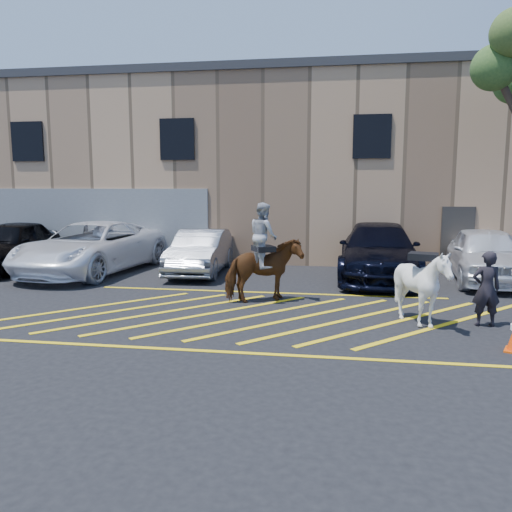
# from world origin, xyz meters

# --- Properties ---
(ground) EXTENTS (90.00, 90.00, 0.00)m
(ground) POSITION_xyz_m (0.00, 0.00, 0.00)
(ground) COLOR black
(ground) RESTS_ON ground
(car_black_suv) EXTENTS (2.63, 5.25, 1.72)m
(car_black_suv) POSITION_xyz_m (-9.41, 4.64, 0.86)
(car_black_suv) COLOR black
(car_black_suv) RESTS_ON ground
(car_white_pickup) EXTENTS (3.56, 6.46, 1.71)m
(car_white_pickup) POSITION_xyz_m (-6.26, 4.46, 0.86)
(car_white_pickup) COLOR white
(car_white_pickup) RESTS_ON ground
(car_silver_sedan) EXTENTS (1.71, 4.46, 1.45)m
(car_silver_sedan) POSITION_xyz_m (-2.61, 4.93, 0.72)
(car_silver_sedan) COLOR gray
(car_silver_sedan) RESTS_ON ground
(car_blue_suv) EXTENTS (2.68, 6.00, 1.71)m
(car_blue_suv) POSITION_xyz_m (3.17, 4.97, 0.86)
(car_blue_suv) COLOR black
(car_blue_suv) RESTS_ON ground
(car_white_suv) EXTENTS (2.47, 5.07, 1.67)m
(car_white_suv) POSITION_xyz_m (6.37, 4.83, 0.83)
(car_white_suv) COLOR white
(car_white_suv) RESTS_ON ground
(handler) EXTENTS (0.61, 0.43, 1.59)m
(handler) POSITION_xyz_m (4.92, -0.32, 0.79)
(handler) COLOR black
(handler) RESTS_ON ground
(warehouse) EXTENTS (32.42, 10.20, 7.30)m
(warehouse) POSITION_xyz_m (-0.01, 11.99, 3.65)
(warehouse) COLOR tan
(warehouse) RESTS_ON ground
(hatching_zone) EXTENTS (12.60, 5.12, 0.01)m
(hatching_zone) POSITION_xyz_m (-0.00, -0.30, 0.01)
(hatching_zone) COLOR yellow
(hatching_zone) RESTS_ON ground
(mounted_bay) EXTENTS (2.08, 1.70, 2.51)m
(mounted_bay) POSITION_xyz_m (0.04, 1.13, 1.01)
(mounted_bay) COLOR #582D14
(mounted_bay) RESTS_ON ground
(saddled_white) EXTENTS (1.71, 1.82, 1.65)m
(saddled_white) POSITION_xyz_m (3.61, -0.49, 0.83)
(saddled_white) COLOR white
(saddled_white) RESTS_ON ground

